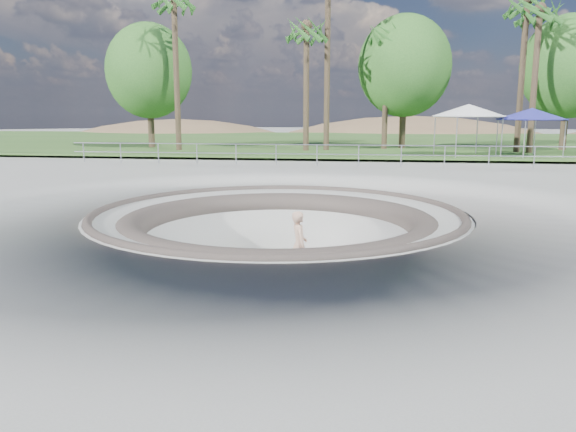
% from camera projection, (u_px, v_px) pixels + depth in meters
% --- Properties ---
extents(ground, '(180.00, 180.00, 0.00)m').
position_uv_depth(ground, '(278.00, 212.00, 15.51)').
color(ground, '#A8A9A3').
rests_on(ground, ground).
extents(skate_bowl, '(14.00, 14.00, 4.10)m').
position_uv_depth(skate_bowl, '(278.00, 276.00, 15.85)').
color(skate_bowl, '#A8A9A3').
rests_on(skate_bowl, ground).
extents(grass_strip, '(180.00, 36.00, 0.12)m').
position_uv_depth(grass_strip, '(340.00, 141.00, 48.57)').
color(grass_strip, '#315A24').
rests_on(grass_strip, ground).
extents(distant_hills, '(103.20, 45.00, 28.60)m').
position_uv_depth(distant_hills, '(377.00, 189.00, 71.93)').
color(distant_hills, brown).
rests_on(distant_hills, ground).
extents(safety_railing, '(25.00, 0.06, 1.03)m').
position_uv_depth(safety_railing, '(317.00, 155.00, 27.07)').
color(safety_railing, '#999BA1').
rests_on(safety_railing, ground).
extents(skateboard, '(0.88, 0.28, 0.09)m').
position_uv_depth(skateboard, '(299.00, 278.00, 15.69)').
color(skateboard, '#99613D').
rests_on(skateboard, ground).
extents(skater, '(0.64, 0.79, 1.87)m').
position_uv_depth(skater, '(299.00, 244.00, 15.52)').
color(skater, '#D5A68A').
rests_on(skater, skateboard).
extents(canopy_white, '(5.39, 5.39, 2.88)m').
position_uv_depth(canopy_white, '(469.00, 111.00, 31.46)').
color(canopy_white, '#999BA1').
rests_on(canopy_white, ground).
extents(canopy_blue, '(4.89, 4.89, 2.66)m').
position_uv_depth(canopy_blue, '(532.00, 114.00, 30.99)').
color(canopy_blue, '#999BA1').
rests_on(canopy_blue, ground).
extents(palm_a, '(2.60, 2.60, 10.50)m').
position_uv_depth(palm_a, '(174.00, 5.00, 34.87)').
color(palm_a, '#4E3F2D').
rests_on(palm_a, ground).
extents(palm_b, '(2.60, 2.60, 8.61)m').
position_uv_depth(palm_b, '(307.00, 33.00, 34.71)').
color(palm_b, '#4E3F2D').
rests_on(palm_b, ground).
extents(palm_d, '(2.60, 2.60, 8.52)m').
position_uv_depth(palm_d, '(387.00, 38.00, 36.37)').
color(palm_d, '#4E3F2D').
rests_on(palm_d, ground).
extents(palm_e, '(2.60, 2.60, 9.92)m').
position_uv_depth(palm_e, '(527.00, 9.00, 33.26)').
color(palm_e, '#4E3F2D').
rests_on(palm_e, ground).
extents(palm_f, '(2.60, 2.60, 9.25)m').
position_uv_depth(palm_f, '(539.00, 18.00, 32.59)').
color(palm_f, '#4E3F2D').
rests_on(palm_f, ground).
extents(bushy_tree_left, '(5.93, 5.39, 8.55)m').
position_uv_depth(bushy_tree_left, '(149.00, 71.00, 38.47)').
color(bushy_tree_left, '#4E3F2D').
rests_on(bushy_tree_left, ground).
extents(bushy_tree_mid, '(6.22, 5.66, 8.98)m').
position_uv_depth(bushy_tree_mid, '(405.00, 66.00, 37.65)').
color(bushy_tree_mid, '#4E3F2D').
rests_on(bushy_tree_mid, ground).
extents(bushy_tree_right, '(6.00, 5.45, 8.65)m').
position_uv_depth(bushy_tree_right, '(569.00, 67.00, 35.63)').
color(bushy_tree_right, '#4E3F2D').
rests_on(bushy_tree_right, ground).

